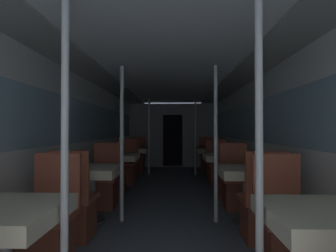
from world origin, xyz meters
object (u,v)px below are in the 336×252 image
at_px(support_pole_left_0, 65,158).
at_px(chair_right_far_2, 217,170).
at_px(chair_left_far_0, 49,233).
at_px(dining_table_right_1, 246,174).
at_px(support_pole_left_3, 149,136).
at_px(chair_right_near_2, 228,181).
at_px(chair_left_far_2, 126,170).
at_px(chair_right_far_0, 284,236).
at_px(dining_table_left_0, 4,220).
at_px(support_pole_right_3, 195,136).
at_px(chair_left_far_3, 138,161).
at_px(dining_table_right_2, 222,159).
at_px(chair_right_far_1, 236,189).
at_px(dining_table_right_0, 323,223).
at_px(dining_table_left_1, 92,174).
at_px(chair_right_near_1, 261,214).
at_px(support_pole_right_0, 259,158).
at_px(dining_table_left_3, 134,151).
at_px(chair_left_near_2, 113,180).
at_px(chair_right_far_3, 207,161).
at_px(dining_table_left_2, 120,159).
at_px(dining_table_right_3, 210,152).
at_px(chair_left_near_3, 131,166).
at_px(chair_right_near_3, 213,167).
at_px(support_pole_right_1, 216,143).
at_px(chair_left_far_1, 104,188).
at_px(chair_left_near_1, 75,212).
at_px(support_pole_left_1, 122,143).

relative_size(support_pole_left_0, chair_right_far_2, 2.08).
height_order(chair_left_far_0, dining_table_right_1, chair_left_far_0).
bearing_deg(support_pole_left_3, chair_right_near_2, -55.52).
height_order(chair_left_far_2, chair_right_far_0, same).
relative_size(dining_table_left_0, support_pole_right_3, 0.35).
bearing_deg(chair_left_far_3, dining_table_right_2, 130.46).
height_order(chair_left_far_0, chair_right_far_1, same).
bearing_deg(dining_table_right_0, support_pole_left_3, 107.00).
relative_size(dining_table_left_1, chair_left_far_2, 0.72).
bearing_deg(dining_table_left_1, chair_right_near_1, -16.42).
height_order(chair_left_far_3, chair_right_far_2, same).
relative_size(chair_left_far_0, support_pole_right_0, 0.48).
height_order(dining_table_left_0, dining_table_left_3, same).
distance_m(chair_left_near_2, chair_right_far_3, 3.67).
bearing_deg(dining_table_right_0, support_pole_right_3, 94.23).
height_order(dining_table_left_2, dining_table_right_3, same).
bearing_deg(chair_left_near_3, dining_table_right_3, 16.42).
bearing_deg(chair_right_near_2, chair_left_far_2, 149.49).
xyz_separation_m(chair_left_near_3, chair_right_near_3, (2.07, 0.00, 0.00)).
bearing_deg(dining_table_right_1, chair_right_far_0, -90.00).
relative_size(chair_left_far_2, dining_table_right_2, 1.38).
xyz_separation_m(chair_right_far_1, support_pole_right_1, (-0.40, -0.61, 0.74)).
xyz_separation_m(chair_left_far_1, support_pole_right_0, (1.67, -2.43, 0.74)).
bearing_deg(dining_table_left_0, support_pole_left_3, 85.77).
xyz_separation_m(chair_right_near_3, chair_right_far_3, (0.00, 1.22, 0.00)).
bearing_deg(dining_table_left_0, chair_right_near_2, 55.62).
bearing_deg(dining_table_left_3, dining_table_right_2, -41.28).
xyz_separation_m(chair_left_far_1, chair_right_near_3, (2.07, 2.41, 0.00)).
xyz_separation_m(chair_left_near_1, support_pole_left_3, (0.40, 4.24, 0.74)).
xyz_separation_m(dining_table_left_0, chair_right_far_1, (2.07, 2.43, -0.33)).
distance_m(dining_table_left_0, chair_left_near_3, 4.85).
relative_size(support_pole_left_3, dining_table_right_3, 2.88).
xyz_separation_m(chair_left_near_3, dining_table_right_3, (2.07, 0.61, 0.33)).
bearing_deg(chair_left_far_1, dining_table_right_1, 163.58).
height_order(support_pole_left_1, dining_table_left_3, support_pole_left_1).
bearing_deg(dining_table_left_0, dining_table_right_0, 0.00).
relative_size(chair_left_far_2, chair_right_far_2, 1.00).
bearing_deg(chair_right_far_1, dining_table_right_2, -90.00).
xyz_separation_m(dining_table_left_3, support_pole_right_3, (1.67, 0.00, 0.41)).
bearing_deg(chair_right_near_3, chair_left_near_1, -119.66).
height_order(chair_left_far_0, dining_table_right_2, chair_left_far_0).
distance_m(dining_table_left_1, support_pole_right_3, 4.02).
bearing_deg(dining_table_left_0, dining_table_left_2, 90.00).
xyz_separation_m(support_pole_right_0, support_pole_right_3, (0.00, 5.45, 0.00)).
distance_m(support_pole_left_3, chair_right_far_2, 2.19).
relative_size(chair_left_near_2, dining_table_right_0, 1.38).
height_order(chair_left_near_3, dining_table_right_0, chair_left_near_3).
bearing_deg(chair_right_far_0, support_pole_right_1, -71.54).
relative_size(dining_table_left_2, chair_left_near_3, 0.72).
xyz_separation_m(support_pole_right_0, chair_right_far_3, (0.40, 6.06, -0.74)).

